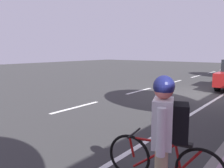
# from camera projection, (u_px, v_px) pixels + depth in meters

# --- Properties ---
(ground) EXTENTS (60.51, 60.51, 0.00)m
(ground) POSITION_uv_depth(u_px,v_px,m) (209.00, 95.00, 10.34)
(ground) COLOR #343434
(lane_stripe_centre) EXTENTS (0.14, 35.80, 0.01)m
(lane_stripe_centre) POSITION_uv_depth(u_px,v_px,m) (139.00, 91.00, 11.37)
(lane_stripe_centre) COLOR white
(lane_stripe_centre) RESTS_ON ground
(lane_stripe_bike_edge) EXTENTS (0.12, 37.82, 0.01)m
(lane_stripe_bike_edge) POSITION_uv_depth(u_px,v_px,m) (221.00, 96.00, 10.05)
(lane_stripe_bike_edge) COLOR white
(lane_stripe_bike_edge) RESTS_ON ground
(bicycle_at_curb) EXTENTS (1.70, 0.48, 0.73)m
(bicycle_at_curb) POSITION_uv_depth(u_px,v_px,m) (163.00, 162.00, 3.35)
(bicycle_at_curb) COLOR black
(bicycle_at_curb) RESTS_ON ground
(cyclist_with_backpack) EXTENTS (0.50, 0.58, 1.67)m
(cyclist_with_backpack) POSITION_uv_depth(u_px,v_px,m) (165.00, 130.00, 2.78)
(cyclist_with_backpack) COLOR #C6B284
(cyclist_with_backpack) RESTS_ON ground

